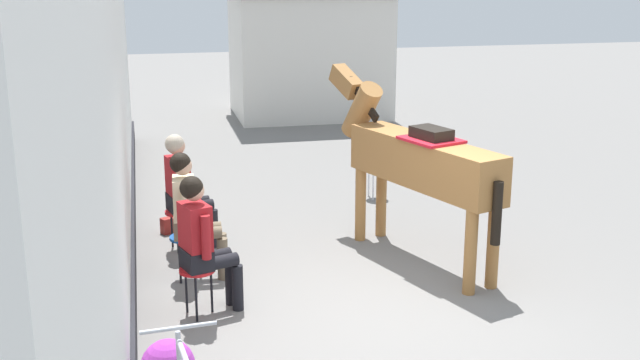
{
  "coord_description": "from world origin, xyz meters",
  "views": [
    {
      "loc": [
        -2.2,
        -6.8,
        3.31
      ],
      "look_at": [
        -0.4,
        1.2,
        1.05
      ],
      "focal_mm": 45.15,
      "sensor_mm": 36.0,
      "label": 1
    }
  ],
  "objects_px": {
    "seated_visitor_far": "(184,186)",
    "saddled_horse_center": "(417,160)",
    "seated_visitor_near": "(202,238)",
    "spare_stool_white": "(375,171)",
    "satchel_bag": "(172,225)",
    "seated_visitor_middle": "(191,209)"
  },
  "relations": [
    {
      "from": "seated_visitor_far",
      "to": "saddled_horse_center",
      "type": "xyz_separation_m",
      "value": [
        2.52,
        -0.89,
        0.38
      ]
    },
    {
      "from": "seated_visitor_far",
      "to": "saddled_horse_center",
      "type": "distance_m",
      "value": 2.7
    },
    {
      "from": "seated_visitor_near",
      "to": "spare_stool_white",
      "type": "height_order",
      "value": "seated_visitor_near"
    },
    {
      "from": "saddled_horse_center",
      "to": "spare_stool_white",
      "type": "distance_m",
      "value": 2.56
    },
    {
      "from": "seated_visitor_near",
      "to": "satchel_bag",
      "type": "relative_size",
      "value": 4.96
    },
    {
      "from": "seated_visitor_near",
      "to": "seated_visitor_far",
      "type": "height_order",
      "value": "same"
    },
    {
      "from": "seated_visitor_near",
      "to": "satchel_bag",
      "type": "distance_m",
      "value": 2.6
    },
    {
      "from": "seated_visitor_far",
      "to": "spare_stool_white",
      "type": "relative_size",
      "value": 3.02
    },
    {
      "from": "seated_visitor_near",
      "to": "satchel_bag",
      "type": "height_order",
      "value": "seated_visitor_near"
    },
    {
      "from": "seated_visitor_near",
      "to": "spare_stool_white",
      "type": "bearing_deg",
      "value": 51.43
    },
    {
      "from": "seated_visitor_far",
      "to": "spare_stool_white",
      "type": "bearing_deg",
      "value": 28.98
    },
    {
      "from": "saddled_horse_center",
      "to": "satchel_bag",
      "type": "bearing_deg",
      "value": 150.08
    },
    {
      "from": "seated_visitor_middle",
      "to": "spare_stool_white",
      "type": "distance_m",
      "value": 3.73
    },
    {
      "from": "seated_visitor_middle",
      "to": "seated_visitor_far",
      "type": "distance_m",
      "value": 0.94
    },
    {
      "from": "seated_visitor_middle",
      "to": "satchel_bag",
      "type": "bearing_deg",
      "value": 95.48
    },
    {
      "from": "seated_visitor_middle",
      "to": "satchel_bag",
      "type": "relative_size",
      "value": 4.96
    },
    {
      "from": "saddled_horse_center",
      "to": "seated_visitor_far",
      "type": "bearing_deg",
      "value": 160.52
    },
    {
      "from": "seated_visitor_middle",
      "to": "spare_stool_white",
      "type": "xyz_separation_m",
      "value": [
        2.76,
        2.48,
        -0.38
      ]
    },
    {
      "from": "seated_visitor_far",
      "to": "saddled_horse_center",
      "type": "bearing_deg",
      "value": -19.48
    },
    {
      "from": "spare_stool_white",
      "to": "satchel_bag",
      "type": "height_order",
      "value": "spare_stool_white"
    },
    {
      "from": "seated_visitor_near",
      "to": "seated_visitor_middle",
      "type": "height_order",
      "value": "same"
    },
    {
      "from": "spare_stool_white",
      "to": "seated_visitor_near",
      "type": "bearing_deg",
      "value": -128.57
    }
  ]
}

